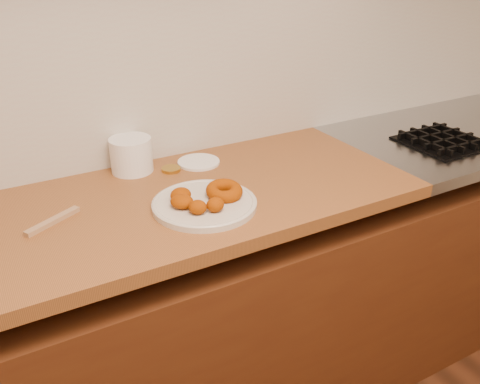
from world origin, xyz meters
name	(u,v)px	position (x,y,z in m)	size (l,w,h in m)	color
wall_back	(188,14)	(0.00, 2.00, 1.35)	(4.00, 0.02, 2.70)	tan
base_cabinet	(237,315)	(0.00, 1.69, 0.39)	(3.60, 0.60, 0.77)	#4D2610
butcher_block	(8,243)	(-0.65, 1.69, 0.88)	(2.30, 0.62, 0.04)	brown
backsplash	(191,63)	(0.00, 1.99, 1.20)	(3.60, 0.02, 0.60)	beige
donut_plate	(205,204)	(-0.16, 1.59, 0.91)	(0.29, 0.29, 0.02)	beige
ring_donut	(224,191)	(-0.10, 1.59, 0.93)	(0.10, 0.10, 0.04)	#9D3D00
fried_dough_chunks	(191,201)	(-0.20, 1.58, 0.94)	(0.13, 0.16, 0.04)	#9D3D00
plastic_tub	(131,155)	(-0.25, 1.92, 0.95)	(0.13, 0.13, 0.11)	white
tub_lid	(199,162)	(-0.04, 1.87, 0.90)	(0.14, 0.14, 0.01)	white
brass_jar_lid	(171,169)	(-0.14, 1.86, 0.91)	(0.06, 0.06, 0.01)	#B58F31
wooden_utensil	(53,221)	(-0.54, 1.70, 0.91)	(0.16, 0.02, 0.01)	#A67E56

